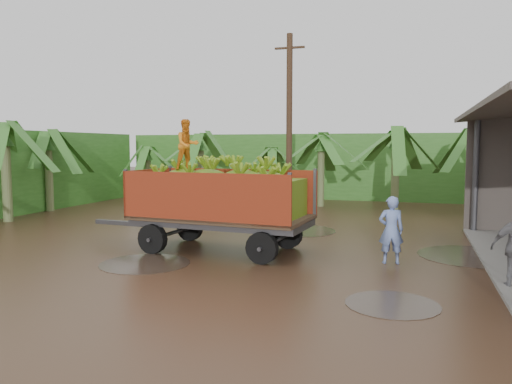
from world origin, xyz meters
TOP-DOWN VIEW (x-y plane):
  - ground at (0.00, 0.00)m, footprint 100.00×100.00m
  - hedge_north at (-2.00, 16.00)m, footprint 22.00×3.00m
  - banana_trailer at (-1.76, 0.29)m, footprint 6.82×2.73m
  - man_blue at (2.82, 0.17)m, footprint 0.68×0.51m
  - utility_pole at (-1.46, 6.89)m, footprint 1.20×0.24m
  - banana_plants at (-4.46, 6.73)m, footprint 25.06×19.84m

SIDE VIEW (x-z plane):
  - ground at x=0.00m, z-range 0.00..0.00m
  - man_blue at x=2.82m, z-range 0.00..1.69m
  - banana_trailer at x=-1.76m, z-range -0.39..3.30m
  - hedge_north at x=-2.00m, z-range 0.00..3.60m
  - banana_plants at x=-4.46m, z-range -0.18..3.80m
  - utility_pole at x=-1.46m, z-range 0.06..7.36m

